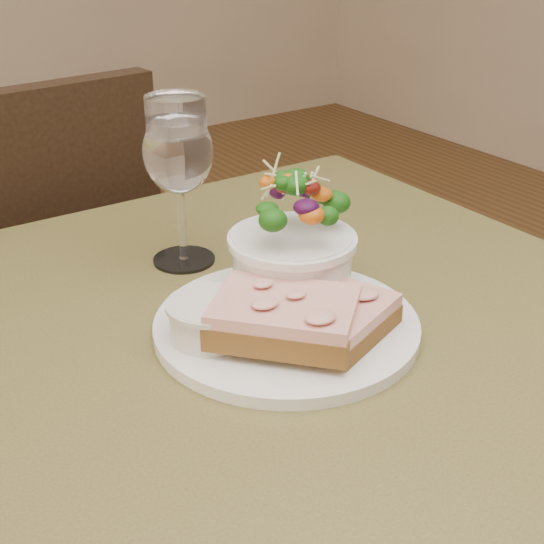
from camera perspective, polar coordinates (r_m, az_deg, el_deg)
cafe_table at (r=0.77m, az=-0.27°, el=-11.31°), size 0.80×0.80×0.75m
chair_far at (r=1.45m, az=-18.49°, el=-10.01°), size 0.46×0.46×0.90m
dinner_plate at (r=0.72m, az=1.10°, el=-4.04°), size 0.25×0.25×0.01m
sandwich_front at (r=0.70m, az=5.07°, el=-3.53°), size 0.13×0.11×0.03m
sandwich_back at (r=0.68m, az=0.96°, el=-3.40°), size 0.15×0.16×0.03m
ramekin at (r=0.69m, az=-4.68°, el=-3.45°), size 0.07×0.07×0.04m
salad_bowl at (r=0.75m, az=1.54°, el=2.66°), size 0.12×0.12×0.13m
garnish at (r=0.74m, az=-6.12°, el=-2.05°), size 0.05×0.04×0.02m
wine_glass at (r=0.82m, az=-7.07°, el=8.58°), size 0.08×0.08×0.18m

